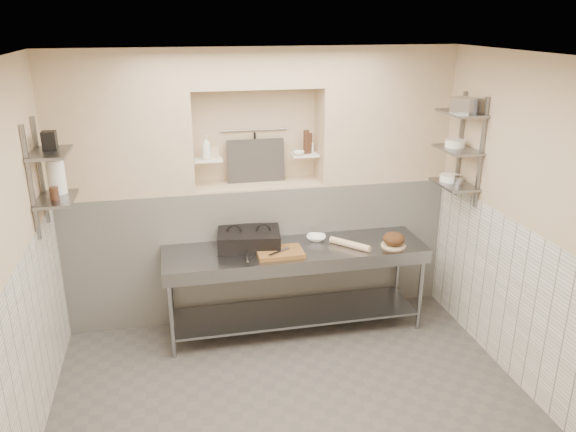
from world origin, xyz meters
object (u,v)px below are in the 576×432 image
object	(u,v)px
bowl_alcove	(299,153)
jug_left	(57,177)
rolling_pin	(350,244)
bread_loaf	(394,239)
cutting_board	(280,252)
panini_press	(249,239)
mixing_bowl	(316,238)
prep_table	(295,272)
bottle_soap	(206,148)

from	to	relation	value
bowl_alcove	jug_left	bearing A→B (deg)	-166.70
bowl_alcove	rolling_pin	bearing A→B (deg)	-57.93
bread_loaf	jug_left	world-z (taller)	jug_left
cutting_board	rolling_pin	size ratio (longest dim) A/B	1.01
panini_press	bowl_alcove	bearing A→B (deg)	40.82
cutting_board	jug_left	bearing A→B (deg)	176.93
jug_left	mixing_bowl	bearing A→B (deg)	4.17
prep_table	bottle_soap	size ratio (longest dim) A/B	10.74
bottle_soap	bowl_alcove	distance (m)	0.95
cutting_board	bottle_soap	size ratio (longest dim) A/B	1.83
panini_press	bottle_soap	distance (m)	1.00
cutting_board	bread_loaf	xyz separation A→B (m)	(1.15, -0.04, 0.06)
rolling_pin	bottle_soap	world-z (taller)	bottle_soap
panini_press	cutting_board	size ratio (longest dim) A/B	1.49
bread_loaf	prep_table	bearing A→B (deg)	171.54
mixing_bowl	bottle_soap	distance (m)	1.43
bread_loaf	jug_left	bearing A→B (deg)	177.39
rolling_pin	bottle_soap	size ratio (longest dim) A/B	1.81
bowl_alcove	jug_left	world-z (taller)	jug_left
rolling_pin	jug_left	world-z (taller)	jug_left
jug_left	bowl_alcove	bearing A→B (deg)	13.30
mixing_bowl	rolling_pin	size ratio (longest dim) A/B	0.45
rolling_pin	bowl_alcove	distance (m)	1.08
mixing_bowl	cutting_board	bearing A→B (deg)	-147.51
panini_press	prep_table	bearing A→B (deg)	-10.61
cutting_board	rolling_pin	bearing A→B (deg)	2.10
panini_press	mixing_bowl	xyz separation A→B (m)	(0.70, 0.02, -0.06)
prep_table	bowl_alcove	world-z (taller)	bowl_alcove
panini_press	bottle_soap	bearing A→B (deg)	139.86
prep_table	jug_left	size ratio (longest dim) A/B	8.79
bottle_soap	jug_left	bearing A→B (deg)	-158.05
rolling_pin	bowl_alcove	size ratio (longest dim) A/B	3.54
mixing_bowl	bowl_alcove	distance (m)	0.89
bowl_alcove	panini_press	bearing A→B (deg)	-146.75
bread_loaf	bowl_alcove	bearing A→B (deg)	140.47
cutting_board	bread_loaf	distance (m)	1.15
panini_press	rolling_pin	xyz separation A→B (m)	(0.97, -0.23, -0.05)
rolling_pin	cutting_board	bearing A→B (deg)	-177.90
prep_table	jug_left	world-z (taller)	jug_left
panini_press	jug_left	distance (m)	1.85
rolling_pin	prep_table	bearing A→B (deg)	171.33
prep_table	panini_press	world-z (taller)	panini_press
panini_press	rolling_pin	size ratio (longest dim) A/B	1.50
prep_table	cutting_board	distance (m)	0.35
panini_press	jug_left	bearing A→B (deg)	-167.36
bread_loaf	bowl_alcove	xyz separation A→B (m)	(-0.82, 0.68, 0.75)
rolling_pin	bowl_alcove	world-z (taller)	bowl_alcove
bread_loaf	bottle_soap	size ratio (longest dim) A/B	0.90
mixing_bowl	bowl_alcove	world-z (taller)	bowl_alcove
panini_press	mixing_bowl	world-z (taller)	panini_press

